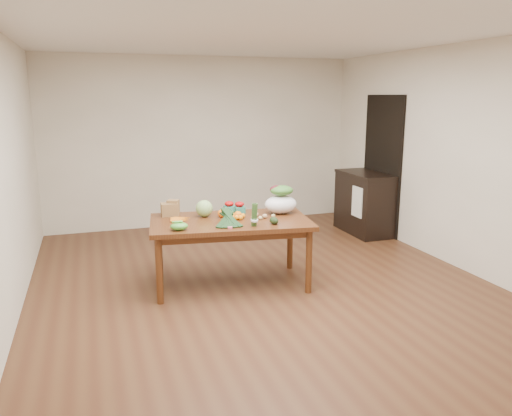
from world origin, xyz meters
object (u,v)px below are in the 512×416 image
object	(u,v)px
cabbage	(204,208)
paper_bag	(170,208)
cabinet	(364,203)
salad_bag	(281,201)
kale_bunch	(229,219)
asparagus_bundle	(254,215)
dining_table	(231,252)
mandarin_cluster	(237,215)

from	to	relation	value
cabbage	paper_bag	bearing A→B (deg)	155.85
cabinet	paper_bag	distance (m)	3.34
salad_bag	kale_bunch	bearing A→B (deg)	-152.75
paper_bag	asparagus_bundle	bearing A→B (deg)	-44.47
kale_bunch	asparagus_bundle	bearing A→B (deg)	-11.67
dining_table	asparagus_bundle	distance (m)	0.63
cabinet	asparagus_bundle	distance (m)	3.02
paper_bag	mandarin_cluster	world-z (taller)	paper_bag
cabinet	asparagus_bundle	size ratio (longest dim) A/B	4.08
cabinet	mandarin_cluster	world-z (taller)	cabinet
dining_table	kale_bunch	xyz separation A→B (m)	(-0.09, -0.26, 0.45)
kale_bunch	salad_bag	size ratio (longest dim) A/B	1.05
cabbage	asparagus_bundle	size ratio (longest dim) A/B	0.76
mandarin_cluster	salad_bag	distance (m)	0.57
cabinet	paper_bag	size ratio (longest dim) A/B	4.06
paper_bag	salad_bag	xyz separation A→B (m)	(1.24, -0.29, 0.06)
cabinet	paper_bag	bearing A→B (deg)	-161.36
cabbage	kale_bunch	xyz separation A→B (m)	(0.15, -0.50, -0.01)
paper_bag	kale_bunch	xyz separation A→B (m)	(0.51, -0.66, -0.01)
paper_bag	mandarin_cluster	size ratio (longest dim) A/B	1.40
kale_bunch	salad_bag	world-z (taller)	salad_bag
paper_bag	asparagus_bundle	xyz separation A→B (m)	(0.77, -0.75, 0.04)
paper_bag	cabbage	bearing A→B (deg)	-24.15
dining_table	salad_bag	world-z (taller)	salad_bag
cabbage	mandarin_cluster	size ratio (longest dim) A/B	1.05
cabbage	salad_bag	xyz separation A→B (m)	(0.88, -0.12, 0.05)
dining_table	salad_bag	xyz separation A→B (m)	(0.64, 0.11, 0.52)
paper_bag	mandarin_cluster	bearing A→B (deg)	-29.42
cabbage	asparagus_bundle	bearing A→B (deg)	-55.72
paper_bag	mandarin_cluster	xyz separation A→B (m)	(0.69, -0.39, -0.05)
paper_bag	dining_table	bearing A→B (deg)	-33.66
paper_bag	asparagus_bundle	size ratio (longest dim) A/B	1.00
paper_bag	cabbage	size ratio (longest dim) A/B	1.33
cabinet	paper_bag	xyz separation A→B (m)	(-3.15, -1.06, 0.37)
cabinet	paper_bag	world-z (taller)	cabinet
mandarin_cluster	paper_bag	bearing A→B (deg)	150.58
dining_table	paper_bag	bearing A→B (deg)	154.17
salad_bag	asparagus_bundle	bearing A→B (deg)	-135.59
paper_bag	kale_bunch	size ratio (longest dim) A/B	0.63
paper_bag	asparagus_bundle	distance (m)	1.07
paper_bag	kale_bunch	world-z (taller)	paper_bag
kale_bunch	asparagus_bundle	xyz separation A→B (m)	(0.25, -0.09, 0.05)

